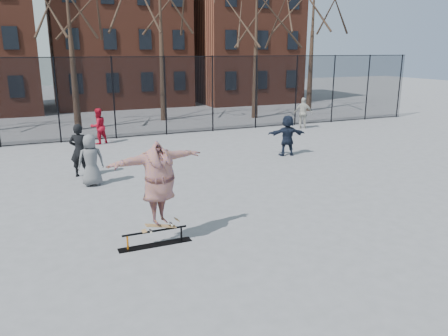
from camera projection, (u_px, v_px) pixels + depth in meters
name	position (u px, v px, depth m)	size (l,w,h in m)	color
ground	(264.00, 229.00, 10.82)	(100.00, 100.00, 0.00)	slate
skate_rail	(155.00, 239.00, 9.88)	(1.67, 0.26, 0.37)	black
skateboard	(161.00, 227.00, 9.86)	(0.76, 0.18, 0.09)	olive
skater	(159.00, 186.00, 9.60)	(2.31, 0.63, 1.88)	#69388C
bystander_grey	(91.00, 160.00, 14.07)	(0.83, 0.54, 1.69)	#5A5C5F
bystander_black	(79.00, 150.00, 15.05)	(0.68, 0.45, 1.86)	black
bystander_red	(98.00, 126.00, 20.36)	(0.81, 0.63, 1.67)	red
bystander_white	(303.00, 113.00, 24.36)	(1.02, 0.42, 1.73)	#BAB8AD
bystander_navy	(287.00, 135.00, 18.12)	(1.58, 0.50, 1.70)	black
fence	(142.00, 96.00, 21.81)	(34.03, 0.07, 4.00)	black
rowhouses	(110.00, 25.00, 32.58)	(29.00, 7.00, 13.00)	brown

